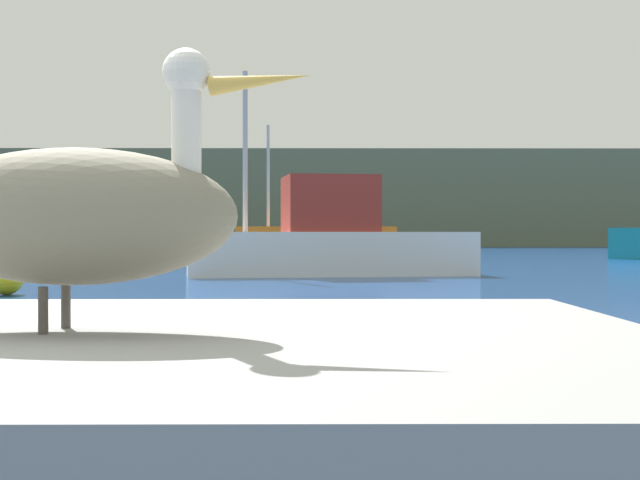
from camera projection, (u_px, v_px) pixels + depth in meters
hillside_backdrop at (297, 200)px, 73.85m from camera, size 140.00×10.79×7.54m
pier_dock at (71, 449)px, 2.75m from camera, size 3.65×2.69×0.73m
pelican at (75, 213)px, 2.75m from camera, size 1.29×0.61×0.86m
fishing_boat_orange at (316, 236)px, 35.75m from camera, size 6.35×2.17×5.34m
fishing_boat_white at (330, 240)px, 21.95m from camera, size 7.18×3.19×4.94m
mooring_buoy at (7, 278)px, 14.95m from camera, size 0.56×0.56×0.56m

